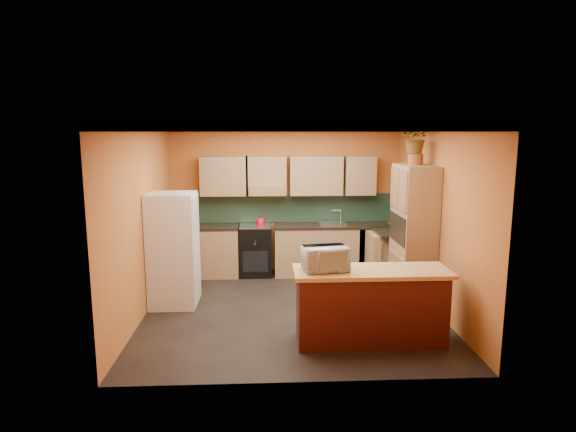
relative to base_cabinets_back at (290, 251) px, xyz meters
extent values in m
plane|color=black|center=(-0.07, -1.80, -0.44)|extent=(4.20, 4.20, 0.00)
cube|color=white|center=(-0.07, -1.80, 2.26)|extent=(4.20, 4.20, 0.04)
cube|color=#C77535|center=(-0.07, 0.30, 0.91)|extent=(4.20, 0.04, 2.70)
cube|color=#C77535|center=(-0.07, -3.90, 0.91)|extent=(4.20, 0.04, 2.70)
cube|color=#C77535|center=(-2.17, -1.80, 0.91)|extent=(0.04, 4.20, 2.70)
cube|color=#C77535|center=(2.03, -1.80, 0.91)|extent=(0.04, 4.20, 2.70)
cube|color=#213D2D|center=(0.18, 0.29, 0.75)|extent=(3.70, 0.02, 0.53)
cube|color=#213D2D|center=(2.02, -0.40, 0.75)|extent=(0.02, 1.40, 0.53)
cube|color=tan|center=(0.03, 0.13, 1.36)|extent=(3.10, 0.34, 0.70)
cylinder|color=white|center=(-0.07, -1.20, 2.22)|extent=(0.26, 0.26, 0.06)
cube|color=tan|center=(0.00, 0.00, 0.00)|extent=(3.65, 0.60, 0.88)
cube|color=black|center=(0.00, 0.00, 0.46)|extent=(3.65, 0.62, 0.04)
cube|color=black|center=(-0.63, 0.00, 0.02)|extent=(0.58, 0.58, 0.91)
cube|color=silver|center=(0.77, 0.00, 0.50)|extent=(0.48, 0.40, 0.03)
cube|color=tan|center=(1.73, -0.66, 0.00)|extent=(0.60, 0.80, 0.88)
cube|color=black|center=(1.73, -0.66, 0.46)|extent=(0.62, 0.80, 0.04)
cube|color=white|center=(-1.82, -1.50, 0.41)|extent=(0.68, 0.66, 1.70)
cube|color=tan|center=(1.78, -1.55, 0.61)|extent=(0.48, 0.90, 2.10)
cylinder|color=#9B4925|center=(1.78, -1.50, 1.74)|extent=(0.22, 0.22, 0.16)
imported|color=tan|center=(1.78, -1.50, 2.06)|extent=(0.53, 0.49, 0.48)
cube|color=#521413|center=(0.84, -2.95, 0.00)|extent=(1.80, 0.55, 0.88)
cube|color=tan|center=(0.84, -2.95, 0.47)|extent=(1.90, 0.65, 0.05)
imported|color=white|center=(0.27, -2.95, 0.64)|extent=(0.58, 0.44, 0.29)
camera|label=1|loc=(-0.45, -8.53, 2.13)|focal=30.00mm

